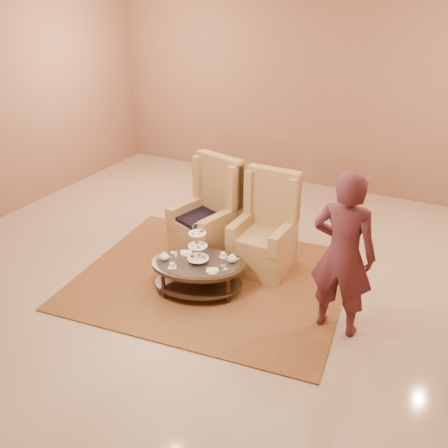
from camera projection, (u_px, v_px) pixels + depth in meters
The scene contains 8 objects.
ground at pixel (213, 291), 6.05m from camera, with size 8.00×8.00×0.00m, color tan.
ceiling at pixel (213, 291), 6.05m from camera, with size 8.00×8.00×0.02m, color white.
wall_back at pixel (323, 88), 8.48m from camera, with size 8.00×0.04×3.50m, color #946751.
rug at pixel (212, 278), 6.30m from camera, with size 3.52×3.03×0.02m.
tea_table at pixel (198, 268), 5.90m from camera, with size 1.29×1.08×0.93m.
armchair_left at pixel (209, 222), 6.75m from camera, with size 0.89×0.91×1.34m.
armchair_right at pixel (265, 237), 6.41m from camera, with size 0.72×0.74×1.29m.
person at pixel (343, 255), 5.03m from camera, with size 0.68×0.46×1.82m.
Camera 1 is at (2.43, -4.45, 3.39)m, focal length 40.00 mm.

